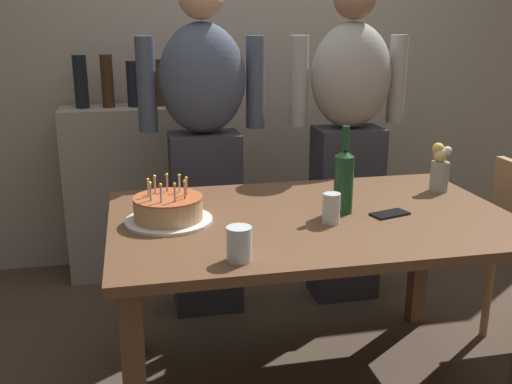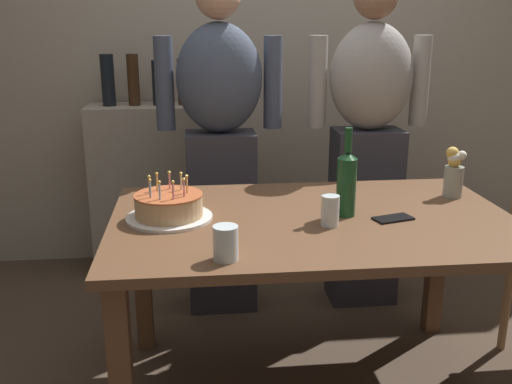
{
  "view_description": "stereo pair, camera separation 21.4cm",
  "coord_description": "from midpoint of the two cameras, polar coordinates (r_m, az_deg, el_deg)",
  "views": [
    {
      "loc": [
        -0.64,
        -1.99,
        1.44
      ],
      "look_at": [
        -0.21,
        0.01,
        0.84
      ],
      "focal_mm": 41.06,
      "sensor_mm": 36.0,
      "label": 1
    },
    {
      "loc": [
        -0.43,
        -2.03,
        1.44
      ],
      "look_at": [
        -0.21,
        0.01,
        0.84
      ],
      "focal_mm": 41.06,
      "sensor_mm": 36.0,
      "label": 2
    }
  ],
  "objects": [
    {
      "name": "water_glass_near",
      "position": [
        1.78,
        0.47,
        -5.06
      ],
      "size": [
        0.08,
        0.08,
        0.11
      ],
      "primitive_type": "cylinder",
      "color": "silver",
      "rests_on": "dining_table"
    },
    {
      "name": "birthday_cake",
      "position": [
        2.15,
        -5.69,
        -1.53
      ],
      "size": [
        0.32,
        0.32,
        0.17
      ],
      "color": "white",
      "rests_on": "dining_table"
    },
    {
      "name": "flower_vase",
      "position": [
        2.57,
        21.01,
        1.82
      ],
      "size": [
        0.08,
        0.08,
        0.21
      ],
      "color": "#999E93",
      "rests_on": "dining_table"
    },
    {
      "name": "person_man_bearded",
      "position": [
        2.86,
        -1.35,
        4.89
      ],
      "size": [
        0.61,
        0.27,
        1.66
      ],
      "rotation": [
        0.0,
        0.0,
        3.14
      ],
      "color": "#33333D",
      "rests_on": "ground_plane"
    },
    {
      "name": "back_wall",
      "position": [
        3.6,
        2.54,
        14.09
      ],
      "size": [
        5.2,
        0.1,
        2.6
      ],
      "primitive_type": "cube",
      "color": "#9E9384",
      "rests_on": "ground_plane"
    },
    {
      "name": "cell_phone",
      "position": [
        2.23,
        15.92,
        -2.54
      ],
      "size": [
        0.16,
        0.11,
        0.01
      ],
      "primitive_type": "cube",
      "rotation": [
        0.0,
        0.0,
        0.28
      ],
      "color": "black",
      "rests_on": "dining_table"
    },
    {
      "name": "water_glass_far",
      "position": [
        2.1,
        10.14,
        -1.86
      ],
      "size": [
        0.06,
        0.06,
        0.11
      ],
      "primitive_type": "cylinder",
      "color": "silver",
      "rests_on": "dining_table"
    },
    {
      "name": "dining_table",
      "position": [
        2.23,
        8.28,
        -4.84
      ],
      "size": [
        1.5,
        0.96,
        0.74
      ],
      "color": "brown",
      "rests_on": "ground_plane"
    },
    {
      "name": "person_woman_cardigan",
      "position": [
        3.01,
        12.87,
        5.07
      ],
      "size": [
        0.61,
        0.27,
        1.66
      ],
      "rotation": [
        0.0,
        0.0,
        3.14
      ],
      "color": "#33333D",
      "rests_on": "ground_plane"
    },
    {
      "name": "wine_bottle",
      "position": [
        2.2,
        11.58,
        0.94
      ],
      "size": [
        0.07,
        0.07,
        0.33
      ],
      "color": "#194723",
      "rests_on": "dining_table"
    },
    {
      "name": "shelf_cabinet",
      "position": [
        3.47,
        -7.29,
        0.6
      ],
      "size": [
        0.82,
        0.3,
        1.27
      ],
      "color": "#9E9384",
      "rests_on": "ground_plane"
    }
  ]
}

